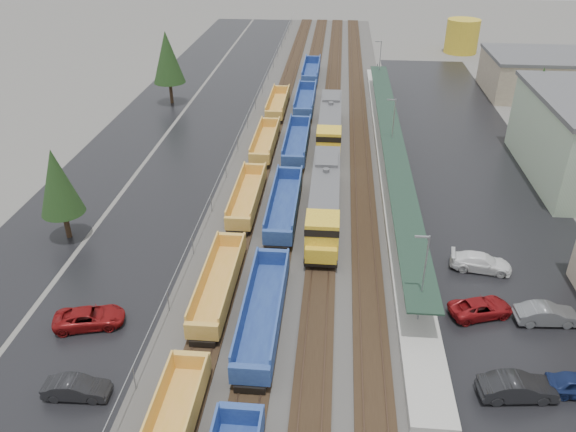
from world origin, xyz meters
name	(u,v)px	position (x,y,z in m)	size (l,w,h in m)	color
ballast_strip	(316,130)	(0.00, 60.00, 0.04)	(20.00, 160.00, 0.08)	#302D2B
trackbed	(316,130)	(0.00, 60.00, 0.16)	(14.60, 160.00, 0.22)	black
west_parking_lot	(209,127)	(-15.00, 60.00, 0.01)	(10.00, 160.00, 0.02)	black
west_road	(140,125)	(-25.00, 60.00, 0.01)	(9.00, 160.00, 0.02)	black
east_commuter_lot	(469,166)	(19.00, 50.00, 0.01)	(16.00, 100.00, 0.02)	black
station_platform	(390,157)	(9.50, 50.01, 0.73)	(3.00, 80.00, 8.00)	#9E9B93
chainlink_fence	(245,121)	(-9.50, 58.44, 1.61)	(0.08, 160.04, 2.02)	gray
tree_west_near	(57,182)	(-22.00, 30.00, 5.82)	(3.96, 3.96, 9.00)	#332316
tree_west_far	(167,57)	(-23.00, 70.00, 7.12)	(4.84, 4.84, 11.00)	#332316
tree_east	(538,95)	(28.00, 58.00, 6.47)	(4.40, 4.40, 10.00)	#332316
locomotive_lead	(325,200)	(2.00, 35.15, 2.35)	(2.95, 19.41, 4.39)	black
locomotive_trail	(330,125)	(2.00, 56.15, 2.35)	(2.95, 19.41, 4.39)	black
well_string_yellow	(235,235)	(-6.00, 29.93, 1.12)	(2.51, 88.05, 2.23)	gold
well_string_blue	(285,206)	(-2.00, 35.82, 1.20)	(2.74, 114.20, 2.43)	navy
storage_tank	(462,36)	(27.76, 107.64, 3.33)	(6.67, 6.67, 6.67)	gold
parked_car_west_b	(77,388)	(-13.06, 11.14, 0.70)	(4.26, 1.48, 1.40)	black
parked_car_west_c	(89,318)	(-14.98, 17.93, 0.72)	(5.16, 2.38, 1.43)	maroon
parked_car_east_a	(518,388)	(15.10, 13.62, 0.82)	(4.99, 1.74, 1.64)	black
parked_car_east_b	(481,308)	(14.49, 21.78, 0.68)	(4.90, 2.26, 1.36)	maroon
parked_car_east_c	(481,262)	(15.76, 28.00, 0.75)	(5.15, 2.09, 1.49)	white
parked_car_east_e	(547,314)	(19.24, 21.31, 0.77)	(4.70, 1.64, 1.55)	slate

